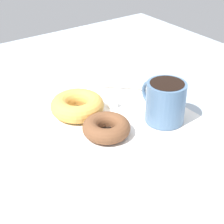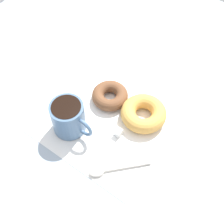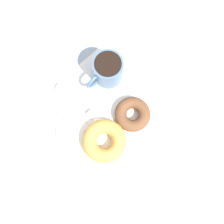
{
  "view_description": "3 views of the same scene",
  "coord_description": "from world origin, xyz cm",
  "px_view_note": "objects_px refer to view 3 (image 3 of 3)",
  "views": [
    {
      "loc": [
        -55.34,
        37.12,
        43.82
      ],
      "look_at": [
        0.64,
        -2.95,
        2.3
      ],
      "focal_mm": 60.0,
      "sensor_mm": 36.0,
      "label": 1
    },
    {
      "loc": [
        28.25,
        -39.54,
        68.9
      ],
      "look_at": [
        0.64,
        -2.95,
        2.3
      ],
      "focal_mm": 50.0,
      "sensor_mm": 36.0,
      "label": 2
    },
    {
      "loc": [
        12.11,
        9.99,
        85.39
      ],
      "look_at": [
        0.64,
        -2.95,
        2.3
      ],
      "focal_mm": 50.0,
      "sensor_mm": 36.0,
      "label": 3
    }
  ],
  "objects_px": {
    "donut_near_cup": "(104,141)",
    "sugar_cube": "(92,114)",
    "coffee_cup": "(107,70)",
    "spoon": "(58,98)",
    "donut_far": "(133,114)"
  },
  "relations": [
    {
      "from": "coffee_cup",
      "to": "donut_near_cup",
      "type": "relative_size",
      "value": 0.99
    },
    {
      "from": "sugar_cube",
      "to": "spoon",
      "type": "bearing_deg",
      "value": -68.67
    },
    {
      "from": "coffee_cup",
      "to": "donut_near_cup",
      "type": "distance_m",
      "value": 0.19
    },
    {
      "from": "coffee_cup",
      "to": "donut_far",
      "type": "relative_size",
      "value": 1.2
    },
    {
      "from": "donut_near_cup",
      "to": "sugar_cube",
      "type": "xyz_separation_m",
      "value": [
        -0.02,
        -0.08,
        -0.01
      ]
    },
    {
      "from": "coffee_cup",
      "to": "donut_near_cup",
      "type": "xyz_separation_m",
      "value": [
        0.13,
        0.14,
        -0.03
      ]
    },
    {
      "from": "sugar_cube",
      "to": "donut_near_cup",
      "type": "bearing_deg",
      "value": 74.1
    },
    {
      "from": "donut_far",
      "to": "coffee_cup",
      "type": "bearing_deg",
      "value": -101.24
    },
    {
      "from": "coffee_cup",
      "to": "donut_far",
      "type": "distance_m",
      "value": 0.14
    },
    {
      "from": "donut_near_cup",
      "to": "spoon",
      "type": "height_order",
      "value": "donut_near_cup"
    },
    {
      "from": "coffee_cup",
      "to": "sugar_cube",
      "type": "relative_size",
      "value": 6.58
    },
    {
      "from": "coffee_cup",
      "to": "spoon",
      "type": "bearing_deg",
      "value": -15.64
    },
    {
      "from": "sugar_cube",
      "to": "donut_far",
      "type": "bearing_deg",
      "value": 137.87
    },
    {
      "from": "donut_near_cup",
      "to": "donut_far",
      "type": "xyz_separation_m",
      "value": [
        -0.11,
        -0.0,
        -0.0
      ]
    },
    {
      "from": "donut_near_cup",
      "to": "donut_far",
      "type": "height_order",
      "value": "donut_near_cup"
    }
  ]
}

